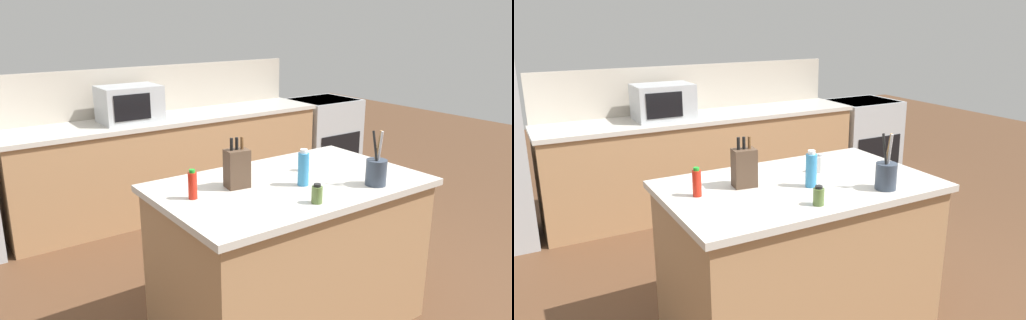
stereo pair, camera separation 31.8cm
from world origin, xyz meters
TOP-DOWN VIEW (x-y plane):
  - back_counter_run at (0.30, 2.20)m, footprint 3.15×0.66m
  - wall_backsplash at (0.30, 2.52)m, footprint 3.11×0.03m
  - kitchen_island at (0.00, 0.00)m, footprint 1.57×0.97m
  - range_oven at (2.29, 2.20)m, footprint 0.76×0.65m
  - microwave at (-0.11, 2.20)m, footprint 0.54×0.39m
  - knife_block at (-0.31, 0.10)m, footprint 0.14×0.12m
  - utensil_crock at (0.36, -0.33)m, footprint 0.12×0.12m
  - dish_soap_bottle at (0.02, -0.09)m, footprint 0.07×0.07m
  - salt_shaker at (0.22, 0.11)m, footprint 0.05×0.05m
  - spice_jar_oregano at (-0.10, -0.35)m, footprint 0.06×0.06m
  - hot_sauce_bottle at (-0.60, 0.08)m, footprint 0.05×0.05m

SIDE VIEW (x-z plane):
  - range_oven at x=2.29m, z-range 0.01..0.93m
  - back_counter_run at x=0.30m, z-range 0.00..0.94m
  - kitchen_island at x=0.00m, z-range 0.00..0.94m
  - spice_jar_oregano at x=-0.10m, z-range 0.94..1.04m
  - salt_shaker at x=0.22m, z-range 0.94..1.05m
  - hot_sauce_bottle at x=-0.60m, z-range 0.94..1.10m
  - utensil_crock at x=0.36m, z-range 0.86..1.18m
  - dish_soap_bottle at x=0.02m, z-range 0.93..1.15m
  - knife_block at x=-0.31m, z-range 0.91..1.20m
  - microwave at x=-0.11m, z-range 0.94..1.27m
  - wall_backsplash at x=0.30m, z-range 0.94..1.40m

